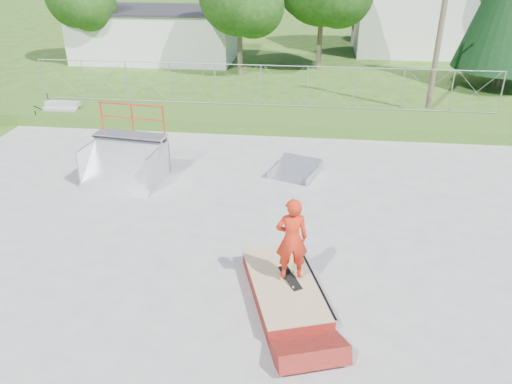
# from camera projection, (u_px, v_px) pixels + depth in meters

# --- Properties ---
(ground) EXTENTS (120.00, 120.00, 0.00)m
(ground) POSITION_uv_depth(u_px,v_px,m) (217.00, 244.00, 12.92)
(ground) COLOR #2B5317
(ground) RESTS_ON ground
(concrete_pad) EXTENTS (20.00, 16.00, 0.04)m
(concrete_pad) POSITION_uv_depth(u_px,v_px,m) (217.00, 244.00, 12.91)
(concrete_pad) COLOR gray
(concrete_pad) RESTS_ON ground
(grass_berm) EXTENTS (24.00, 3.00, 0.50)m
(grass_berm) POSITION_uv_depth(u_px,v_px,m) (258.00, 118.00, 21.22)
(grass_berm) COLOR #2B5317
(grass_berm) RESTS_ON ground
(grind_box) EXTENTS (2.20, 3.14, 0.42)m
(grind_box) POSITION_uv_depth(u_px,v_px,m) (284.00, 289.00, 10.93)
(grind_box) COLOR maroon
(grind_box) RESTS_ON concrete_pad
(quarter_pipe) EXTENTS (2.58, 2.26, 2.36)m
(quarter_pipe) POSITION_uv_depth(u_px,v_px,m) (121.00, 149.00, 15.63)
(quarter_pipe) COLOR #ABACB3
(quarter_pipe) RESTS_ON concrete_pad
(flat_bank_ramp) EXTENTS (1.81, 1.86, 0.43)m
(flat_bank_ramp) POSITION_uv_depth(u_px,v_px,m) (295.00, 170.00, 16.57)
(flat_bank_ramp) COLOR #ABACB3
(flat_bank_ramp) RESTS_ON concrete_pad
(skateboard) EXTENTS (0.59, 0.80, 0.13)m
(skateboard) POSITION_uv_depth(u_px,v_px,m) (290.00, 278.00, 10.86)
(skateboard) COLOR black
(skateboard) RESTS_ON grind_box
(skater) EXTENTS (0.76, 0.58, 1.88)m
(skater) POSITION_uv_depth(u_px,v_px,m) (292.00, 242.00, 10.43)
(skater) COLOR red
(skater) RESTS_ON grind_box
(concrete_stairs) EXTENTS (1.50, 1.60, 0.80)m
(concrete_stairs) POSITION_uv_depth(u_px,v_px,m) (59.00, 114.00, 21.32)
(concrete_stairs) COLOR gray
(concrete_stairs) RESTS_ON ground
(chain_link_fence) EXTENTS (20.00, 0.06, 1.80)m
(chain_link_fence) POSITION_uv_depth(u_px,v_px,m) (261.00, 86.00, 21.58)
(chain_link_fence) COLOR #9A9DA3
(chain_link_fence) RESTS_ON grass_berm
(utility_building_flat) EXTENTS (10.00, 6.00, 3.00)m
(utility_building_flat) POSITION_uv_depth(u_px,v_px,m) (158.00, 35.00, 32.55)
(utility_building_flat) COLOR silver
(utility_building_flat) RESTS_ON ground
(utility_pole) EXTENTS (0.24, 0.24, 8.00)m
(utility_pole) POSITION_uv_depth(u_px,v_px,m) (442.00, 21.00, 20.96)
(utility_pole) COLOR brown
(utility_pole) RESTS_ON ground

